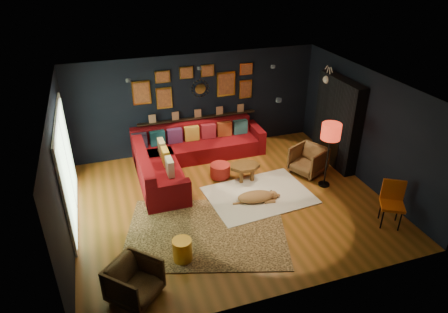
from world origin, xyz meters
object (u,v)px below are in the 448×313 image
object	(u,v)px
pouf	(220,170)
coffee_table	(245,168)
sectional	(184,156)
floor_lamp	(331,134)
armchair_left	(134,280)
orange_chair	(393,199)
gold_stool	(182,250)
armchair_right	(308,159)
dog	(256,195)

from	to	relation	value
pouf	coffee_table	bearing A→B (deg)	-28.50
sectional	floor_lamp	world-z (taller)	floor_lamp
armchair_left	coffee_table	bearing A→B (deg)	-1.15
pouf	orange_chair	distance (m)	3.86
gold_stool	sectional	bearing A→B (deg)	76.28
coffee_table	armchair_right	xyz separation A→B (m)	(1.59, -0.16, 0.05)
coffee_table	gold_stool	world-z (taller)	gold_stool
dog	armchair_left	bearing A→B (deg)	-139.18
gold_stool	floor_lamp	bearing A→B (deg)	20.75
pouf	dog	bearing A→B (deg)	-71.62
sectional	coffee_table	bearing A→B (deg)	-40.32
orange_chair	armchair_right	bearing A→B (deg)	135.14
pouf	floor_lamp	xyz separation A→B (m)	(2.20, -1.10, 1.12)
floor_lamp	armchair_left	bearing A→B (deg)	-156.54
armchair_right	floor_lamp	bearing A→B (deg)	-17.77
sectional	orange_chair	bearing A→B (deg)	-45.76
floor_lamp	armchair_right	bearing A→B (deg)	97.95
pouf	armchair_right	distance (m)	2.17
coffee_table	gold_stool	size ratio (longest dim) A/B	1.80
gold_stool	orange_chair	size ratio (longest dim) A/B	0.47
sectional	gold_stool	xyz separation A→B (m)	(-0.80, -3.26, -0.10)
sectional	armchair_left	xyz separation A→B (m)	(-1.70, -3.86, 0.04)
coffee_table	orange_chair	bearing A→B (deg)	-48.44
pouf	gold_stool	size ratio (longest dim) A/B	1.10
coffee_table	armchair_left	distance (m)	4.06
armchair_left	dog	size ratio (longest dim) A/B	0.67
armchair_right	orange_chair	world-z (taller)	orange_chair
gold_stool	coffee_table	bearing A→B (deg)	47.56
gold_stool	armchair_right	bearing A→B (deg)	29.61
coffee_table	gold_stool	xyz separation A→B (m)	(-2.03, -2.22, -0.11)
armchair_right	gold_stool	world-z (taller)	armchair_right
sectional	gold_stool	distance (m)	3.36
armchair_right	armchair_left	bearing A→B (deg)	-85.32
gold_stool	floor_lamp	distance (m)	4.11
sectional	dog	size ratio (longest dim) A/B	3.11
armchair_left	orange_chair	distance (m)	5.12
armchair_right	orange_chair	size ratio (longest dim) A/B	0.80
armchair_left	floor_lamp	xyz separation A→B (m)	(4.61, 2.00, 0.94)
orange_chair	pouf	bearing A→B (deg)	165.36
armchair_left	armchair_right	bearing A→B (deg)	-14.59
pouf	orange_chair	xyz separation A→B (m)	(2.70, -2.74, 0.36)
orange_chair	floor_lamp	world-z (taller)	floor_lamp
gold_stool	dog	bearing A→B (deg)	33.16
floor_lamp	coffee_table	bearing A→B (deg)	154.15
armchair_left	gold_stool	distance (m)	1.09
coffee_table	floor_lamp	world-z (taller)	floor_lamp
sectional	floor_lamp	bearing A→B (deg)	-32.57
pouf	orange_chair	bearing A→B (deg)	-45.41
gold_stool	dog	size ratio (longest dim) A/B	0.40
sectional	pouf	world-z (taller)	sectional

